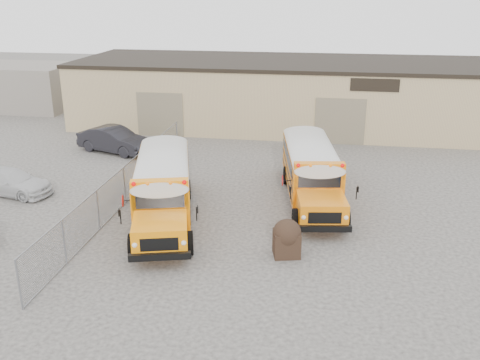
% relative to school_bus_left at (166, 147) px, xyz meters
% --- Properties ---
extents(ground, '(120.00, 120.00, 0.00)m').
position_rel_school_bus_left_xyz_m(ground, '(5.25, -7.29, -1.56)').
color(ground, '#3C3937').
rests_on(ground, ground).
extents(warehouse, '(30.20, 10.20, 4.67)m').
position_rel_school_bus_left_xyz_m(warehouse, '(5.25, 12.70, 0.81)').
color(warehouse, tan).
rests_on(warehouse, ground).
extents(chainlink_fence, '(0.07, 18.07, 1.81)m').
position_rel_school_bus_left_xyz_m(chainlink_fence, '(-0.75, -4.29, -0.66)').
color(chainlink_fence, gray).
rests_on(chainlink_fence, ground).
extents(distant_building_left, '(8.00, 6.00, 3.60)m').
position_rel_school_bus_left_xyz_m(distant_building_left, '(-16.75, 14.71, 0.24)').
color(distant_building_left, gray).
rests_on(distant_building_left, ground).
extents(school_bus_left, '(4.60, 9.49, 2.70)m').
position_rel_school_bus_left_xyz_m(school_bus_left, '(0.00, 0.00, 0.00)').
color(school_bus_left, orange).
rests_on(school_bus_left, ground).
extents(school_bus_right, '(3.53, 9.23, 2.63)m').
position_rel_school_bus_left_xyz_m(school_bus_right, '(6.99, 3.37, -0.04)').
color(school_bus_right, orange).
rests_on(school_bus_right, ground).
extents(tarp_bundle, '(1.15, 1.08, 1.47)m').
position_rel_school_bus_left_xyz_m(tarp_bundle, '(7.18, -8.26, -0.81)').
color(tarp_bundle, black).
rests_on(tarp_bundle, ground).
extents(car_white, '(4.48, 2.46, 1.23)m').
position_rel_school_bus_left_xyz_m(car_white, '(-6.73, -4.01, -0.95)').
color(car_white, silver).
rests_on(car_white, ground).
extents(car_dark, '(5.02, 3.09, 1.56)m').
position_rel_school_bus_left_xyz_m(car_dark, '(-4.44, 3.59, -0.78)').
color(car_dark, black).
rests_on(car_dark, ground).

